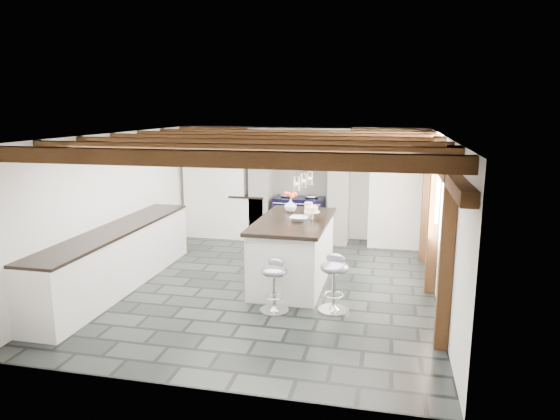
% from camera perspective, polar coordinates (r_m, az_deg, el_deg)
% --- Properties ---
extents(ground, '(6.00, 6.00, 0.00)m').
position_cam_1_polar(ground, '(7.83, -1.36, -8.46)').
color(ground, black).
rests_on(ground, ground).
extents(room_shell, '(6.00, 6.03, 6.00)m').
position_cam_1_polar(room_shell, '(9.02, -3.00, 1.26)').
color(room_shell, white).
rests_on(room_shell, ground).
extents(range_cooker, '(1.00, 0.63, 0.99)m').
position_cam_1_polar(range_cooker, '(10.22, 2.21, -0.93)').
color(range_cooker, black).
rests_on(range_cooker, ground).
extents(kitchen_island, '(1.09, 2.06, 1.35)m').
position_cam_1_polar(kitchen_island, '(7.76, 1.54, -4.61)').
color(kitchen_island, white).
rests_on(kitchen_island, ground).
extents(bar_stool_near, '(0.43, 0.43, 0.78)m').
position_cam_1_polar(bar_stool_near, '(6.73, 6.23, -7.56)').
color(bar_stool_near, silver).
rests_on(bar_stool_near, ground).
extents(bar_stool_far, '(0.45, 0.45, 0.73)m').
position_cam_1_polar(bar_stool_far, '(6.69, -0.62, -7.93)').
color(bar_stool_far, silver).
rests_on(bar_stool_far, ground).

